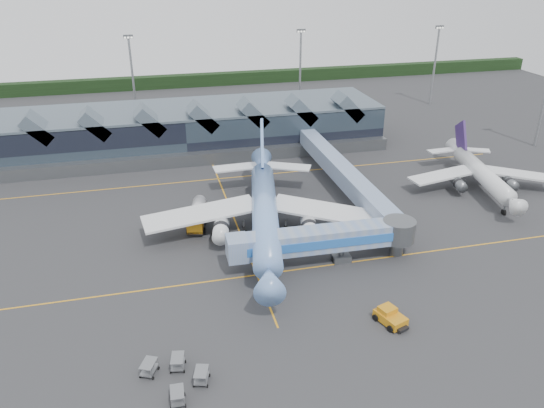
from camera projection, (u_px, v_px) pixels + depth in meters
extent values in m
plane|color=#2B2B2D|center=(246.00, 247.00, 81.62)|extent=(260.00, 260.00, 0.00)
cube|color=orange|center=(257.00, 275.00, 74.62)|extent=(120.00, 0.25, 0.01)
cube|color=orange|center=(218.00, 179.00, 106.15)|extent=(120.00, 0.25, 0.01)
cube|color=orange|center=(234.00, 218.00, 90.38)|extent=(0.25, 60.00, 0.01)
cube|color=black|center=(181.00, 81.00, 177.10)|extent=(260.00, 4.00, 4.00)
cube|color=black|center=(182.00, 130.00, 120.64)|extent=(90.00, 20.00, 9.00)
cube|color=#4F5E69|center=(181.00, 109.00, 118.61)|extent=(90.00, 20.00, 0.60)
cube|color=#595D61|center=(188.00, 159.00, 112.39)|extent=(90.00, 2.50, 2.60)
cube|color=#4F5E69|center=(38.00, 127.00, 106.16)|extent=(6.43, 6.00, 6.43)
cube|color=#4F5E69|center=(96.00, 124.00, 108.54)|extent=(6.43, 6.00, 6.43)
cube|color=#4F5E69|center=(150.00, 120.00, 110.92)|extent=(6.43, 6.00, 6.43)
cube|color=#4F5E69|center=(203.00, 116.00, 113.30)|extent=(6.43, 6.00, 6.43)
cube|color=#4F5E69|center=(253.00, 113.00, 115.69)|extent=(6.43, 6.00, 6.43)
cube|color=#4F5E69|center=(301.00, 110.00, 118.07)|extent=(6.43, 6.00, 6.43)
cube|color=#4F5E69|center=(347.00, 106.00, 120.45)|extent=(6.43, 6.00, 6.43)
cylinder|color=gray|center=(133.00, 81.00, 136.69)|extent=(0.56, 0.56, 22.00)
cube|color=#595D61|center=(128.00, 37.00, 131.95)|extent=(2.40, 0.50, 0.90)
cylinder|color=gray|center=(300.00, 72.00, 146.43)|extent=(0.56, 0.56, 22.00)
cube|color=#595D61|center=(301.00, 31.00, 141.69)|extent=(2.40, 0.50, 0.90)
cylinder|color=gray|center=(434.00, 67.00, 153.34)|extent=(0.56, 0.56, 22.00)
cube|color=#595D61|center=(440.00, 27.00, 148.60)|extent=(2.40, 0.50, 0.90)
cylinder|color=#749DEB|center=(265.00, 212.00, 82.87)|extent=(10.42, 32.51, 3.99)
cone|color=#749DEB|center=(269.00, 280.00, 65.78)|extent=(5.03, 6.24, 3.99)
cube|color=black|center=(269.00, 278.00, 64.79)|extent=(1.55, 0.63, 0.48)
cone|color=#749DEB|center=(262.00, 164.00, 100.66)|extent=(5.40, 8.05, 3.99)
cube|color=silver|center=(200.00, 214.00, 84.01)|extent=(18.71, 8.00, 1.32)
cube|color=silver|center=(328.00, 211.00, 84.75)|extent=(18.75, 14.19, 1.32)
cylinder|color=silver|center=(221.00, 230.00, 81.27)|extent=(3.54, 5.93, 2.48)
cylinder|color=silver|center=(309.00, 228.00, 81.76)|extent=(3.54, 5.93, 2.48)
cube|color=#749DEB|center=(262.00, 147.00, 97.20)|extent=(2.52, 10.11, 11.00)
cube|color=silver|center=(236.00, 167.00, 99.23)|extent=(8.45, 3.58, 0.26)
cube|color=silver|center=(288.00, 167.00, 99.59)|extent=(8.90, 6.51, 0.26)
cylinder|color=#595D61|center=(268.00, 284.00, 70.47)|extent=(0.29, 0.29, 2.31)
cylinder|color=#595D61|center=(244.00, 226.00, 85.36)|extent=(0.29, 0.29, 2.31)
cylinder|color=#595D61|center=(286.00, 226.00, 85.60)|extent=(0.29, 0.29, 2.31)
cylinder|color=black|center=(268.00, 289.00, 70.79)|extent=(0.76, 1.54, 1.48)
cylinder|color=silver|center=(482.00, 174.00, 99.64)|extent=(7.21, 21.95, 3.11)
cone|color=silver|center=(514.00, 203.00, 88.16)|extent=(3.77, 4.26, 3.11)
cube|color=black|center=(516.00, 201.00, 87.46)|extent=(1.22, 0.56, 0.48)
cone|color=silver|center=(457.00, 149.00, 111.59)|extent=(4.00, 5.48, 3.11)
cube|color=silver|center=(442.00, 175.00, 100.45)|extent=(13.33, 5.58, 1.04)
cube|color=silver|center=(517.00, 174.00, 101.10)|extent=(13.27, 9.81, 1.04)
cylinder|color=#595D61|center=(459.00, 184.00, 98.60)|extent=(2.61, 4.03, 1.93)
cylinder|color=#595D61|center=(510.00, 183.00, 99.03)|extent=(2.61, 4.03, 1.93)
cube|color=#321C55|center=(461.00, 138.00, 109.23)|extent=(1.79, 6.95, 7.58)
cube|color=silver|center=(442.00, 151.00, 110.59)|extent=(6.03, 2.48, 0.26)
cube|color=silver|center=(475.00, 150.00, 110.91)|extent=(6.29, 4.48, 0.26)
cylinder|color=#595D61|center=(504.00, 210.00, 91.46)|extent=(0.29, 0.29, 1.80)
cylinder|color=#595D61|center=(465.00, 184.00, 101.42)|extent=(0.29, 0.29, 1.80)
cylinder|color=#595D61|center=(492.00, 184.00, 101.66)|extent=(0.29, 0.29, 1.80)
cylinder|color=black|center=(504.00, 213.00, 91.71)|extent=(0.68, 1.22, 1.15)
cube|color=#708CBB|center=(320.00, 239.00, 75.81)|extent=(22.02, 3.86, 3.18)
cube|color=blue|center=(324.00, 245.00, 74.31)|extent=(21.94, 0.70, 1.32)
cube|color=#708CBB|center=(237.00, 248.00, 73.48)|extent=(2.94, 3.58, 3.29)
cylinder|color=#595D61|center=(341.00, 249.00, 77.31)|extent=(0.77, 0.77, 3.99)
cube|color=#595D61|center=(341.00, 257.00, 77.96)|extent=(2.69, 2.26, 0.99)
cylinder|color=black|center=(334.00, 259.00, 77.79)|extent=(0.46, 1.00, 0.99)
cylinder|color=black|center=(348.00, 257.00, 78.22)|extent=(0.46, 1.00, 0.99)
cylinder|color=#595D61|center=(399.00, 230.00, 78.15)|extent=(4.83, 4.83, 3.29)
cylinder|color=#595D61|center=(397.00, 242.00, 79.01)|extent=(1.97, 1.97, 3.99)
cube|color=black|center=(198.00, 220.00, 88.06)|extent=(4.50, 9.73, 0.52)
cube|color=#C77E12|center=(195.00, 224.00, 84.38)|extent=(2.95, 2.79, 2.30)
cube|color=black|center=(194.00, 224.00, 83.40)|extent=(2.28, 0.65, 1.05)
cylinder|color=#B7B7BC|center=(198.00, 209.00, 88.59)|extent=(3.67, 6.44, 2.41)
sphere|color=#B7B7BC|center=(200.00, 202.00, 91.32)|extent=(2.30, 2.30, 2.30)
sphere|color=#B7B7BC|center=(196.00, 218.00, 85.85)|extent=(2.30, 2.30, 2.30)
cylinder|color=black|center=(188.00, 231.00, 85.32)|extent=(0.58, 1.10, 1.05)
cylinder|color=black|center=(204.00, 231.00, 85.37)|extent=(0.58, 1.10, 1.05)
cylinder|color=black|center=(190.00, 220.00, 88.62)|extent=(0.58, 1.10, 1.05)
cylinder|color=black|center=(206.00, 220.00, 88.67)|extent=(0.58, 1.10, 1.05)
cylinder|color=black|center=(192.00, 213.00, 90.98)|extent=(0.58, 1.10, 1.05)
cylinder|color=black|center=(207.00, 213.00, 91.03)|extent=(0.58, 1.10, 1.05)
cube|color=#C77E12|center=(390.00, 318.00, 64.73)|extent=(3.46, 4.39, 1.07)
cube|color=#C77E12|center=(387.00, 310.00, 64.87)|extent=(2.37, 2.23, 0.75)
cube|color=black|center=(402.00, 328.00, 63.31)|extent=(1.69, 1.29, 0.32)
cylinder|color=black|center=(390.00, 329.00, 63.30)|extent=(0.58, 0.91, 0.85)
cylinder|color=black|center=(405.00, 322.00, 64.49)|extent=(0.58, 0.91, 0.85)
cylinder|color=black|center=(376.00, 318.00, 65.24)|extent=(0.58, 0.91, 0.85)
cylinder|color=black|center=(390.00, 311.00, 66.43)|extent=(0.58, 0.91, 0.85)
cube|color=gray|center=(178.00, 364.00, 57.76)|extent=(1.73, 2.35, 0.15)
cube|color=gray|center=(177.00, 358.00, 57.36)|extent=(1.73, 2.35, 0.08)
cylinder|color=black|center=(186.00, 361.00, 58.65)|extent=(0.18, 0.37, 0.35)
cube|color=gray|center=(202.00, 378.00, 55.89)|extent=(1.91, 2.44, 0.15)
cube|color=gray|center=(201.00, 371.00, 55.49)|extent=(1.91, 2.44, 0.08)
cylinder|color=black|center=(210.00, 375.00, 56.72)|extent=(0.21, 0.37, 0.35)
cube|color=gray|center=(149.00, 370.00, 56.99)|extent=(2.14, 2.51, 0.15)
cube|color=gray|center=(148.00, 363.00, 56.59)|extent=(2.14, 2.51, 0.08)
cylinder|color=black|center=(159.00, 368.00, 57.71)|extent=(0.25, 0.37, 0.35)
cube|color=gray|center=(178.00, 398.00, 53.34)|extent=(1.44, 2.19, 0.15)
cube|color=gray|center=(177.00, 391.00, 52.94)|extent=(1.44, 2.19, 0.08)
cylinder|color=black|center=(185.00, 394.00, 54.31)|extent=(0.13, 0.35, 0.35)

